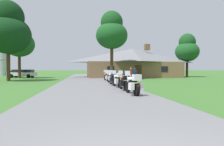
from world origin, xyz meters
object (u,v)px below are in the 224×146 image
motorcycle_black_fourth_in_row (113,79)px  tree_left_near (8,30)px  motorcycle_red_sixth_in_row (108,77)px  bystander_blue_shirt_near_lodge (135,73)px  parked_navy_sedan_far_left (16,73)px  motorcycle_orange_farthest_in_row (107,76)px  parked_white_suv_far_left (23,73)px  metal_silo_distant (3,58)px  motorcycle_white_third_in_row (118,80)px  tree_right_of_lodge (187,49)px  tree_by_lodge_front (112,32)px  motorcycle_orange_second_in_row (124,82)px  bystander_red_shirt_beside_signpost (131,73)px  motorcycle_white_nearest_to_camera (133,85)px  tree_left_far (19,41)px  motorcycle_white_fifth_in_row (111,78)px

motorcycle_black_fourth_in_row → tree_left_near: bearing=139.5°
motorcycle_red_sixth_in_row → bystander_blue_shirt_near_lodge: bystander_blue_shirt_near_lodge is taller
motorcycle_black_fourth_in_row → parked_navy_sedan_far_left: motorcycle_black_fourth_in_row is taller
motorcycle_orange_farthest_in_row → parked_white_suv_far_left: size_ratio=0.43×
metal_silo_distant → motorcycle_white_third_in_row: bearing=-57.9°
bystander_blue_shirt_near_lodge → motorcycle_black_fourth_in_row: bearing=-75.0°
motorcycle_black_fourth_in_row → tree_right_of_lodge: tree_right_of_lodge is taller
motorcycle_white_third_in_row → tree_by_lodge_front: bearing=76.5°
tree_right_of_lodge → motorcycle_white_third_in_row: bearing=-129.3°
motorcycle_orange_second_in_row → bystander_red_shirt_beside_signpost: size_ratio=1.25×
motorcycle_red_sixth_in_row → tree_left_near: (-11.86, 3.89, 5.67)m
motorcycle_white_third_in_row → tree_left_near: size_ratio=0.21×
tree_by_lodge_front → motorcycle_white_nearest_to_camera: bearing=-94.3°
tree_left_far → parked_white_suv_far_left: size_ratio=1.92×
motorcycle_black_fourth_in_row → motorcycle_red_sixth_in_row: size_ratio=1.00×
motorcycle_white_nearest_to_camera → motorcycle_red_sixth_in_row: (0.11, 11.72, 0.00)m
tree_right_of_lodge → motorcycle_orange_farthest_in_row: bearing=-145.0°
parked_navy_sedan_far_left → parked_white_suv_far_left: bearing=-51.0°
motorcycle_white_fifth_in_row → tree_left_near: size_ratio=0.21×
motorcycle_white_third_in_row → motorcycle_orange_farthest_in_row: size_ratio=1.00×
tree_left_far → tree_by_lodge_front: tree_by_lodge_front is taller
tree_left_far → motorcycle_orange_second_in_row: bearing=-59.0°
metal_silo_distant → tree_by_lodge_front: bearing=-42.2°
motorcycle_orange_farthest_in_row → tree_right_of_lodge: size_ratio=0.25×
motorcycle_white_nearest_to_camera → metal_silo_distant: (-20.27, 36.94, 3.23)m
motorcycle_red_sixth_in_row → parked_navy_sedan_far_left: (-16.08, 20.22, 0.03)m
motorcycle_white_third_in_row → motorcycle_black_fourth_in_row: 2.20m
motorcycle_red_sixth_in_row → tree_left_far: tree_left_far is taller
tree_by_lodge_front → motorcycle_red_sixth_in_row: bearing=-101.9°
motorcycle_white_nearest_to_camera → motorcycle_orange_farthest_in_row: size_ratio=1.00×
motorcycle_white_fifth_in_row → motorcycle_orange_farthest_in_row: same height
motorcycle_white_fifth_in_row → tree_right_of_lodge: size_ratio=0.25×
bystander_blue_shirt_near_lodge → parked_navy_sedan_far_left: (-20.55, 14.69, -0.29)m
motorcycle_red_sixth_in_row → metal_silo_distant: bearing=129.0°
motorcycle_white_third_in_row → metal_silo_distant: (-20.23, 32.28, 3.23)m
motorcycle_red_sixth_in_row → motorcycle_orange_farthest_in_row: same height
motorcycle_white_fifth_in_row → bystander_blue_shirt_near_lodge: 9.26m
motorcycle_white_third_in_row → motorcycle_white_fifth_in_row: (0.12, 4.50, 0.00)m
tree_right_of_lodge → bystander_blue_shirt_near_lodge: bearing=-146.3°
motorcycle_red_sixth_in_row → tree_left_near: size_ratio=0.21×
tree_by_lodge_front → parked_white_suv_far_left: (-14.32, 8.47, -5.91)m
motorcycle_orange_farthest_in_row → bystander_blue_shirt_near_lodge: size_ratio=1.25×
metal_silo_distant → motorcycle_white_nearest_to_camera: bearing=-61.2°
motorcycle_orange_second_in_row → bystander_red_shirt_beside_signpost: bystander_red_shirt_beside_signpost is taller
bystander_blue_shirt_near_lodge → parked_white_suv_far_left: (-17.59, 8.62, -0.15)m
motorcycle_red_sixth_in_row → bystander_blue_shirt_near_lodge: (4.47, 5.54, 0.32)m
motorcycle_white_nearest_to_camera → tree_by_lodge_front: size_ratio=0.22×
motorcycle_white_fifth_in_row → bystander_blue_shirt_near_lodge: (4.49, 8.09, 0.32)m
motorcycle_white_nearest_to_camera → bystander_red_shirt_beside_signpost: 16.64m
bystander_blue_shirt_near_lodge → parked_navy_sedan_far_left: bystander_blue_shirt_near_lodge is taller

